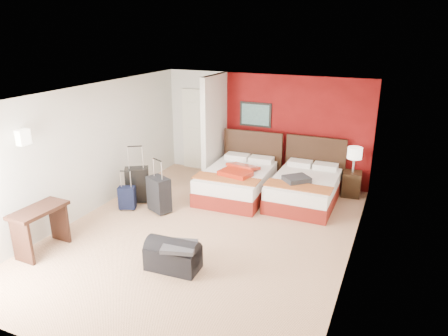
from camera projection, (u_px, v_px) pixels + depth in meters
The scene contains 17 objects.
ground at pixel (204, 233), 7.51m from camera, with size 6.50×6.50×0.00m, color #D6A883.
room_walls at pixel (174, 139), 8.87m from camera, with size 5.02×6.52×2.50m.
red_accent_panel at pixel (295, 130), 9.62m from camera, with size 3.50×0.04×2.50m, color maroon.
partition_wall at pixel (215, 129), 9.75m from camera, with size 0.12×1.20×2.50m, color silver.
entry_door at pixel (198, 130), 10.61m from camera, with size 0.82×0.06×2.05m, color silver.
bed_left at pixel (237, 183), 9.10m from camera, with size 1.34×1.92×0.58m, color white.
bed_right at pixel (304, 190), 8.73m from camera, with size 1.29×1.84×0.55m, color white.
red_suitcase_open at pixel (239, 170), 8.87m from camera, with size 0.64×0.88×0.11m, color #B0230F.
jacket_bundle at pixel (297, 179), 8.40m from camera, with size 0.49×0.39×0.12m, color #353539.
nightstand at pixel (351, 184), 9.09m from camera, with size 0.39×0.39×0.55m, color black.
table_lamp at pixel (354, 160), 8.91m from camera, with size 0.31×0.31×0.55m, color silver.
suitcase_black at pixel (138, 186), 8.75m from camera, with size 0.48×0.30×0.72m, color black.
suitcase_charcoal at pixel (159, 196), 8.28m from camera, with size 0.47×0.29×0.69m, color black.
suitcase_navy at pixel (127, 199), 8.43m from camera, with size 0.33×0.20×0.46m, color black.
duffel_bag at pixel (173, 257), 6.37m from camera, with size 0.81×0.43×0.41m, color black.
jacket_draped at pixel (179, 246), 6.19m from camera, with size 0.49×0.42×0.07m, color #3A393E.
desk at pixel (41, 230), 6.82m from camera, with size 0.46×0.92×0.77m, color black.
Camera 1 is at (3.02, -6.01, 3.56)m, focal length 33.49 mm.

